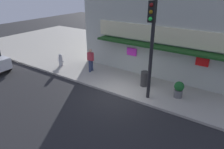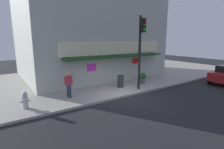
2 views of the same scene
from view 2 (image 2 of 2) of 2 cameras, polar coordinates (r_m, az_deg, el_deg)
The scene contains 8 objects.
ground_plane at distance 11.81m, azimuth 4.68°, elevation -7.28°, with size 55.23×55.23×0.00m, color #232326.
sidewalk at distance 16.96m, azimuth -8.88°, elevation -1.32°, with size 36.82×12.61×0.13m, color #A39E93.
corner_building at distance 18.79m, azimuth -7.72°, elevation 13.54°, with size 12.65×10.57×8.72m.
traffic_light at distance 12.68m, azimuth 9.32°, elevation 9.94°, with size 0.32×0.58×5.23m.
fire_hydrant at distance 10.54m, azimuth -26.27°, elevation -7.52°, with size 0.53×0.29×0.91m.
trash_can at distance 13.51m, azimuth 2.79°, elevation -2.19°, with size 0.46×0.46×0.93m, color #2D2D2D.
pedestrian at distance 11.41m, azimuth -13.83°, elevation -2.88°, with size 0.56×0.44×1.63m.
potted_plant_by_doorway at distance 14.72m, azimuth 9.96°, elevation -1.07°, with size 0.53×0.53×0.92m.
Camera 2 is at (-7.10, -8.64, 3.80)m, focal length 28.28 mm.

